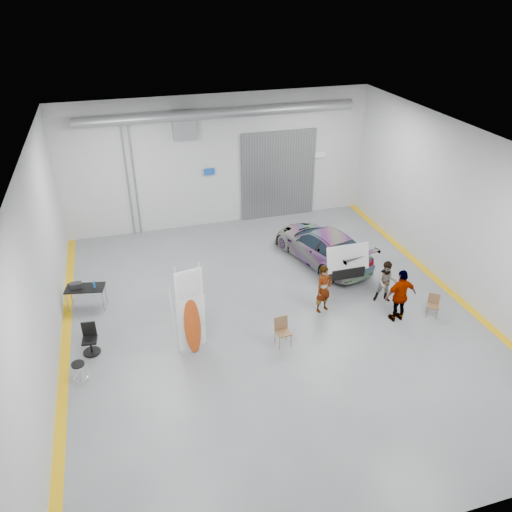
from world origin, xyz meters
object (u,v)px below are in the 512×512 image
object	(u,v)px
person_c	(401,296)
folding_chair_near	(283,337)
work_table	(83,288)
shop_stool	(80,374)
surfboard_display	(190,318)
folding_chair_far	(432,310)
person_a	(324,289)
sedan_car	(322,245)
office_chair	(90,340)
person_b	(386,282)

from	to	relation	value
person_c	folding_chair_near	bearing A→B (deg)	0.72
work_table	shop_stool	bearing A→B (deg)	-91.64
surfboard_display	folding_chair_far	bearing A→B (deg)	-14.53
person_a	sedan_car	bearing A→B (deg)	47.69
work_table	person_c	bearing A→B (deg)	-20.04
office_chair	person_b	bearing A→B (deg)	5.85
office_chair	shop_stool	bearing A→B (deg)	-95.48
work_table	office_chair	bearing A→B (deg)	-86.06
sedan_car	shop_stool	size ratio (longest dim) A/B	6.37
person_a	folding_chair_near	distance (m)	2.48
person_c	shop_stool	xyz separation A→B (m)	(-10.37, -0.20, -0.60)
folding_chair_far	office_chair	distance (m)	11.42
sedan_car	person_b	xyz separation A→B (m)	(1.04, -3.40, 0.10)
person_a	work_table	size ratio (longest dim) A/B	1.24
shop_stool	office_chair	xyz separation A→B (m)	(0.29, 1.39, 0.07)
folding_chair_near	folding_chair_far	distance (m)	5.47
surfboard_display	folding_chair_near	distance (m)	3.04
person_b	person_c	distance (m)	1.15
person_a	surfboard_display	world-z (taller)	surfboard_display
person_a	person_c	xyz separation A→B (m)	(2.25, -1.23, 0.09)
sedan_car	person_a	world-z (taller)	person_a
sedan_car	person_a	xyz separation A→B (m)	(-1.34, -3.29, 0.18)
person_c	work_table	world-z (taller)	person_c
person_c	work_table	distance (m)	10.92
work_table	office_chair	xyz separation A→B (m)	(0.18, -2.55, -0.39)
folding_chair_near	shop_stool	world-z (taller)	folding_chair_near
surfboard_display	shop_stool	distance (m)	3.49
person_a	folding_chair_far	xyz separation A→B (m)	(3.51, -1.37, -0.64)
person_a	shop_stool	xyz separation A→B (m)	(-8.12, -1.43, -0.51)
surfboard_display	person_c	bearing A→B (deg)	-13.95
person_a	surfboard_display	distance (m)	4.89
folding_chair_near	work_table	world-z (taller)	work_table
surfboard_display	shop_stool	bearing A→B (deg)	177.99
person_a	person_c	world-z (taller)	person_c
person_c	folding_chair_far	size ratio (longest dim) A/B	2.43
person_c	office_chair	distance (m)	10.17
surfboard_display	person_a	bearing A→B (deg)	-0.66
sedan_car	person_c	size ratio (longest dim) A/B	2.49
surfboard_display	person_b	bearing A→B (deg)	-4.93
person_a	office_chair	xyz separation A→B (m)	(-7.83, -0.04, -0.44)
sedan_car	shop_stool	bearing A→B (deg)	10.96
folding_chair_far	office_chair	size ratio (longest dim) A/B	0.79
folding_chair_near	folding_chair_far	bearing A→B (deg)	-3.59
person_c	surfboard_display	xyz separation A→B (m)	(-7.04, 0.34, 0.29)
person_c	folding_chair_near	xyz separation A→B (m)	(-4.21, -0.17, -0.68)
folding_chair_near	office_chair	distance (m)	6.03
sedan_car	person_a	distance (m)	3.56
sedan_car	folding_chair_far	xyz separation A→B (m)	(2.17, -4.67, -0.46)
person_c	work_table	bearing A→B (deg)	-21.62
sedan_car	folding_chair_near	distance (m)	5.75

